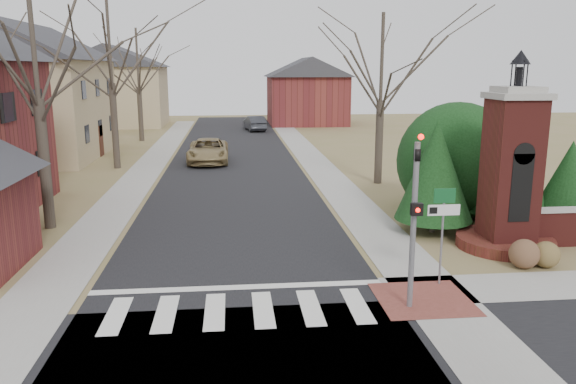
{
  "coord_description": "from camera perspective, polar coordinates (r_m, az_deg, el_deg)",
  "views": [
    {
      "loc": [
        -0.09,
        -12.26,
        5.93
      ],
      "look_at": [
        1.75,
        6.0,
        1.85
      ],
      "focal_mm": 35.0,
      "sensor_mm": 36.0,
      "label": 1
    }
  ],
  "objects": [
    {
      "name": "ground",
      "position": [
        13.62,
        -4.94,
        -13.32
      ],
      "size": [
        120.0,
        120.0,
        0.0
      ],
      "primitive_type": "plane",
      "color": "olive",
      "rests_on": "ground"
    },
    {
      "name": "main_street",
      "position": [
        34.77,
        -5.53,
        2.66
      ],
      "size": [
        8.0,
        70.0,
        0.01
      ],
      "primitive_type": "cube",
      "color": "black",
      "rests_on": "ground"
    },
    {
      "name": "crosswalk_zone",
      "position": [
        14.34,
        -4.99,
        -11.9
      ],
      "size": [
        8.0,
        2.2,
        0.02
      ],
      "primitive_type": "cube",
      "color": "silver",
      "rests_on": "ground"
    },
    {
      "name": "stop_bar",
      "position": [
        15.72,
        -5.08,
        -9.65
      ],
      "size": [
        8.0,
        0.35,
        0.02
      ],
      "primitive_type": "cube",
      "color": "silver",
      "rests_on": "ground"
    },
    {
      "name": "sidewalk_right_main",
      "position": [
        35.17,
        2.98,
        2.82
      ],
      "size": [
        2.0,
        60.0,
        0.02
      ],
      "primitive_type": "cube",
      "color": "gray",
      "rests_on": "ground"
    },
    {
      "name": "sidewalk_left",
      "position": [
        35.14,
        -14.05,
        2.45
      ],
      "size": [
        2.0,
        60.0,
        0.02
      ],
      "primitive_type": "cube",
      "color": "gray",
      "rests_on": "ground"
    },
    {
      "name": "curb_apron",
      "position": [
        15.32,
        13.57,
        -10.55
      ],
      "size": [
        2.4,
        2.4,
        0.02
      ],
      "primitive_type": "cube",
      "color": "brown",
      "rests_on": "ground"
    },
    {
      "name": "traffic_signal_pole",
      "position": [
        13.97,
        12.74,
        -1.63
      ],
      "size": [
        0.28,
        0.41,
        4.5
      ],
      "color": "slate",
      "rests_on": "ground"
    },
    {
      "name": "sign_post",
      "position": [
        15.85,
        15.47,
        -2.48
      ],
      "size": [
        0.9,
        0.07,
        2.75
      ],
      "color": "slate",
      "rests_on": "ground"
    },
    {
      "name": "brick_gate_monument",
      "position": [
        19.86,
        21.6,
        0.72
      ],
      "size": [
        3.2,
        3.2,
        6.47
      ],
      "color": "maroon",
      "rests_on": "ground"
    },
    {
      "name": "house_stucco_left",
      "position": [
        41.51,
        -24.98,
        9.54
      ],
      "size": [
        9.8,
        12.8,
        9.28
      ],
      "color": "tan",
      "rests_on": "ground"
    },
    {
      "name": "house_distant_left",
      "position": [
        61.45,
        -17.23,
        10.41
      ],
      "size": [
        10.8,
        8.8,
        8.53
      ],
      "color": "tan",
      "rests_on": "ground"
    },
    {
      "name": "house_distant_right",
      "position": [
        60.84,
        1.91,
        10.37
      ],
      "size": [
        8.8,
        8.8,
        7.3
      ],
      "color": "maroon",
      "rests_on": "ground"
    },
    {
      "name": "evergreen_near",
      "position": [
        20.91,
        14.75,
        2.12
      ],
      "size": [
        2.8,
        2.8,
        4.1
      ],
      "color": "#473D33",
      "rests_on": "ground"
    },
    {
      "name": "evergreen_mid",
      "position": [
        23.28,
        21.41,
        3.44
      ],
      "size": [
        3.4,
        3.4,
        4.7
      ],
      "color": "#473D33",
      "rests_on": "ground"
    },
    {
      "name": "evergreen_far",
      "position": [
        23.53,
        26.71,
        1.31
      ],
      "size": [
        2.4,
        2.4,
        3.3
      ],
      "color": "#473D33",
      "rests_on": "ground"
    },
    {
      "name": "evergreen_mass",
      "position": [
        23.85,
        16.75,
        3.49
      ],
      "size": [
        4.8,
        4.8,
        4.8
      ],
      "primitive_type": "sphere",
      "color": "black",
      "rests_on": "ground"
    },
    {
      "name": "bare_tree_0",
      "position": [
        22.43,
        -24.7,
        15.95
      ],
      "size": [
        8.05,
        8.05,
        11.15
      ],
      "color": "#473D33",
      "rests_on": "ground"
    },
    {
      "name": "bare_tree_1",
      "position": [
        35.01,
        -17.79,
        15.39
      ],
      "size": [
        8.4,
        8.4,
        11.64
      ],
      "color": "#473D33",
      "rests_on": "ground"
    },
    {
      "name": "bare_tree_2",
      "position": [
        47.85,
        -15.09,
        13.42
      ],
      "size": [
        7.35,
        7.35,
        10.19
      ],
      "color": "#473D33",
      "rests_on": "ground"
    },
    {
      "name": "bare_tree_3",
      "position": [
        29.27,
        9.55,
        13.85
      ],
      "size": [
        7.0,
        7.0,
        9.7
      ],
      "color": "#473D33",
      "rests_on": "ground"
    },
    {
      "name": "pickup_truck",
      "position": [
        36.15,
        -8.12,
        4.17
      ],
      "size": [
        2.5,
        5.42,
        1.5
      ],
      "primitive_type": "imported",
      "rotation": [
        0.0,
        0.0,
        0.0
      ],
      "color": "#968152",
      "rests_on": "ground"
    },
    {
      "name": "distant_car",
      "position": [
        54.33,
        -3.4,
        6.99
      ],
      "size": [
        2.15,
        4.49,
        1.42
      ],
      "primitive_type": "imported",
      "rotation": [
        0.0,
        0.0,
        3.3
      ],
      "color": "#34353C",
      "rests_on": "ground"
    },
    {
      "name": "dry_shrub_left",
      "position": [
        18.4,
        22.88,
        -5.82
      ],
      "size": [
        0.9,
        0.9,
        0.9
      ],
      "primitive_type": "sphere",
      "color": "brown",
      "rests_on": "ground"
    },
    {
      "name": "dry_shrub_right",
      "position": [
        18.75,
        24.75,
        -5.8
      ],
      "size": [
        0.81,
        0.81,
        0.81
      ],
      "primitive_type": "sphere",
      "color": "brown",
      "rests_on": "ground"
    }
  ]
}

